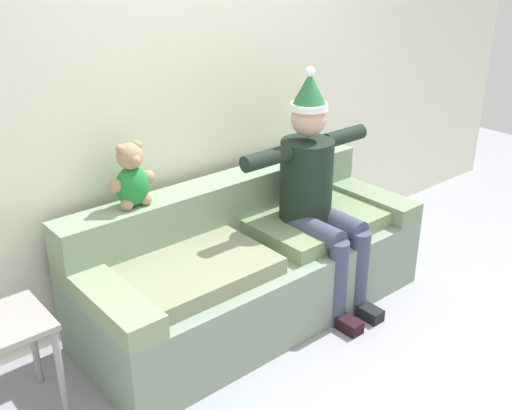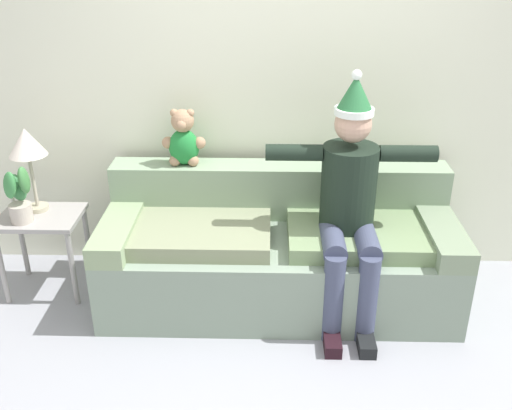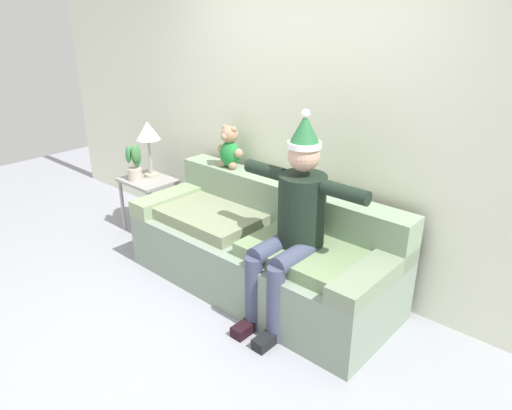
{
  "view_description": "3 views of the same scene",
  "coord_description": "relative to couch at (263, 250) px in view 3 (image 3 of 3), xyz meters",
  "views": [
    {
      "loc": [
        -2.12,
        -1.54,
        2.23
      ],
      "look_at": [
        -0.01,
        0.95,
        0.78
      ],
      "focal_mm": 41.71,
      "sensor_mm": 36.0,
      "label": 1
    },
    {
      "loc": [
        -0.06,
        -2.32,
        2.28
      ],
      "look_at": [
        -0.15,
        0.89,
        0.74
      ],
      "focal_mm": 40.91,
      "sensor_mm": 36.0,
      "label": 2
    },
    {
      "loc": [
        2.21,
        -1.55,
        2.17
      ],
      "look_at": [
        0.02,
        0.92,
        0.77
      ],
      "focal_mm": 32.99,
      "sensor_mm": 36.0,
      "label": 3
    }
  ],
  "objects": [
    {
      "name": "back_wall",
      "position": [
        0.0,
        0.53,
        1.01
      ],
      "size": [
        7.0,
        0.1,
        2.7
      ],
      "primitive_type": "cube",
      "color": "white",
      "rests_on": "ground_plane"
    },
    {
      "name": "teddy_bear",
      "position": [
        -0.63,
        0.28,
        0.67
      ],
      "size": [
        0.29,
        0.17,
        0.38
      ],
      "color": "#208136",
      "rests_on": "couch"
    },
    {
      "name": "candle_tall",
      "position": [
        -1.72,
        0.02,
        0.4
      ],
      "size": [
        0.04,
        0.04,
        0.26
      ],
      "color": "beige",
      "rests_on": "side_table"
    },
    {
      "name": "side_table",
      "position": [
        -1.57,
        0.04,
        0.13
      ],
      "size": [
        0.53,
        0.41,
        0.57
      ],
      "color": "#9E9A98",
      "rests_on": "ground_plane"
    },
    {
      "name": "ground_plane",
      "position": [
        0.0,
        -1.02,
        -0.34
      ],
      "size": [
        10.0,
        10.0,
        0.0
      ],
      "primitive_type": "plane",
      "color": "#9597A0"
    },
    {
      "name": "person_seated",
      "position": [
        0.42,
        -0.16,
        0.46
      ],
      "size": [
        1.02,
        0.77,
        1.55
      ],
      "color": "black",
      "rests_on": "ground_plane"
    },
    {
      "name": "potted_plant",
      "position": [
        -1.64,
        -0.05,
        0.4
      ],
      "size": [
        0.19,
        0.2,
        0.38
      ],
      "color": "#BAAFA1",
      "rests_on": "side_table"
    },
    {
      "name": "couch",
      "position": [
        0.0,
        0.0,
        0.0
      ],
      "size": [
        2.26,
        0.89,
        0.84
      ],
      "color": "gray",
      "rests_on": "ground_plane"
    },
    {
      "name": "table_lamp",
      "position": [
        -1.61,
        0.12,
        0.68
      ],
      "size": [
        0.24,
        0.24,
        0.57
      ],
      "color": "#B4AC90",
      "rests_on": "side_table"
    }
  ]
}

